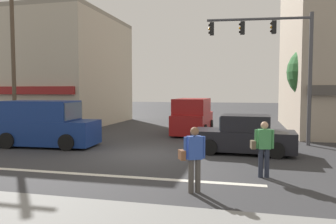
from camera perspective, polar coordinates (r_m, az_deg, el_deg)
ground_plane at (r=13.42m, az=-3.73°, el=-7.35°), size 120.00×120.00×0.00m
lane_marking_stripe at (r=10.22m, az=-9.68°, el=-10.91°), size 9.00×0.24×0.01m
building_left_block at (r=27.80m, az=-20.06°, el=6.74°), size 10.51×9.84×8.30m
street_tree at (r=20.15m, az=24.51°, el=6.32°), size 3.22×3.22×5.23m
utility_pole_near_left at (r=20.47m, az=-25.37°, el=9.07°), size 1.40×0.22×8.92m
traffic_light_mast at (r=16.48m, az=19.17°, el=9.53°), size 4.87×0.67×6.20m
van_crossing_leftbound at (r=19.65m, az=4.32°, el=-0.87°), size 2.09×4.63×2.11m
sedan_parked_curbside at (r=13.88m, az=13.05°, el=-4.10°), size 4.18×2.03×1.58m
van_crossing_rightbound at (r=16.21m, az=-20.60°, el=-2.08°), size 4.70×2.25×2.11m
pedestrian_foreground_with_bag at (r=8.31m, az=4.48°, el=-7.56°), size 0.67×0.45×1.67m
pedestrian_mid_crossing at (r=10.13m, az=16.26°, el=-5.65°), size 0.69×0.31×1.67m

